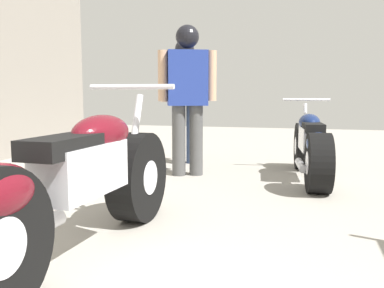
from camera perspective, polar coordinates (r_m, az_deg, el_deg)
The scene contains 5 objects.
ground_plane at distance 4.16m, azimuth -0.28°, elevation -7.01°, with size 16.77×16.77×0.00m, color #9E998E.
motorcycle_maroon_cruiser at distance 2.62m, azimuth -15.01°, elevation -5.54°, with size 0.67×2.28×1.06m.
motorcycle_black_naked at distance 5.04m, azimuth 15.62°, elevation -0.41°, with size 0.59×2.00×0.93m.
mechanic_in_blue at distance 5.12m, azimuth -0.62°, elevation 7.71°, with size 0.69×0.41×1.79m.
mechanic_with_helmet at distance 6.01m, azimuth -0.99°, elevation 7.26°, with size 0.67×0.40×1.74m.
Camera 1 is at (1.08, -0.40, 1.00)m, focal length 39.88 mm.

